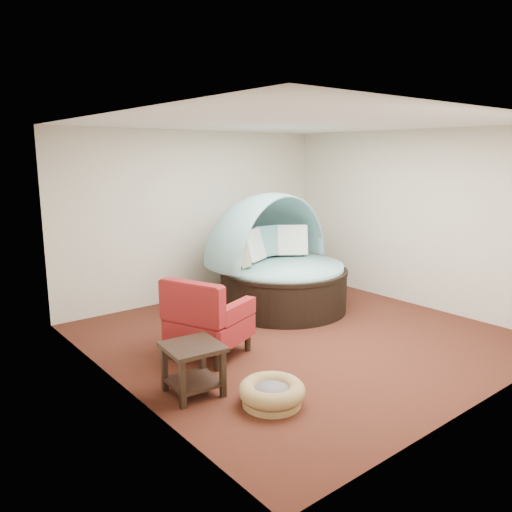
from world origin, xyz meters
TOP-DOWN VIEW (x-y plane):
  - floor at (0.00, 0.00)m, footprint 5.00×5.00m
  - wall_back at (0.00, 2.50)m, footprint 5.00×0.00m
  - wall_front at (0.00, -2.50)m, footprint 5.00×0.00m
  - wall_left at (-2.50, 0.00)m, footprint 0.00×5.00m
  - wall_right at (2.50, 0.00)m, footprint 0.00×5.00m
  - ceiling at (0.00, 0.00)m, footprint 5.00×5.00m
  - canopy_daybed at (0.62, 1.13)m, footprint 2.37×2.31m
  - pet_basket at (-1.52, -1.23)m, footprint 0.81×0.81m
  - red_armchair at (-1.36, 0.17)m, footprint 1.10×1.10m
  - side_table at (-2.00, -0.56)m, footprint 0.61×0.61m

SIDE VIEW (x-z plane):
  - floor at x=0.00m, z-range 0.00..0.00m
  - pet_basket at x=-1.52m, z-range 0.00..0.23m
  - side_table at x=-2.00m, z-range 0.08..0.61m
  - red_armchair at x=-1.36m, z-range -0.04..0.96m
  - canopy_daybed at x=0.62m, z-range -0.07..1.77m
  - wall_back at x=0.00m, z-range -1.10..3.90m
  - wall_front at x=0.00m, z-range -1.10..3.90m
  - wall_left at x=-2.50m, z-range -1.10..3.90m
  - wall_right at x=2.50m, z-range -1.10..3.90m
  - ceiling at x=0.00m, z-range 2.80..2.80m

